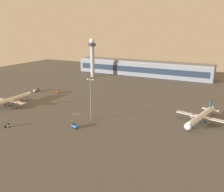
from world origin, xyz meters
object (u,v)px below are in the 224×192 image
at_px(control_tower, 92,55).
at_px(fuel_truck, 36,90).
at_px(pushback_tug, 9,125).
at_px(airplane_mid_apron, 201,117).
at_px(apron_light_west, 91,97).
at_px(maintenance_van, 75,126).
at_px(cargo_loader, 58,92).
at_px(airplane_taxiway_distant, 9,100).

height_order(control_tower, fuel_truck, control_tower).
xyz_separation_m(control_tower, pushback_tug, (35.77, -145.84, -22.98)).
bearing_deg(airplane_mid_apron, control_tower, -23.05).
bearing_deg(apron_light_west, maintenance_van, -97.62).
bearing_deg(cargo_loader, control_tower, 68.03).
relative_size(airplane_taxiway_distant, cargo_loader, 8.34).
xyz_separation_m(airplane_mid_apron, cargo_loader, (-116.67, 15.28, -2.56)).
bearing_deg(airplane_mid_apron, maintenance_van, 45.57).
height_order(fuel_truck, cargo_loader, fuel_truck).
xyz_separation_m(airplane_taxiway_distant, fuel_truck, (-11.72, 38.32, -2.33)).
bearing_deg(maintenance_van, pushback_tug, 135.26).
distance_m(airplane_mid_apron, apron_light_west, 64.41).
relative_size(airplane_mid_apron, fuel_truck, 5.89).
height_order(airplane_taxiway_distant, fuel_truck, airplane_taxiway_distant).
relative_size(fuel_truck, apron_light_west, 0.26).
bearing_deg(fuel_truck, apron_light_west, -31.71).
bearing_deg(cargo_loader, airplane_mid_apron, -38.79).
relative_size(pushback_tug, cargo_loader, 0.77).
distance_m(maintenance_van, fuel_truck, 91.51).
xyz_separation_m(maintenance_van, cargo_loader, (-56.83, 55.10, 0.00)).
bearing_deg(apron_light_west, pushback_tug, -139.96).
bearing_deg(control_tower, apron_light_west, -58.56).
relative_size(fuel_truck, cargo_loader, 1.43).
height_order(control_tower, airplane_taxiway_distant, control_tower).
xyz_separation_m(airplane_taxiway_distant, cargo_loader, (7.89, 43.11, -2.51)).
bearing_deg(control_tower, maintenance_van, -62.00).
relative_size(airplane_taxiway_distant, airplane_mid_apron, 0.99).
distance_m(pushback_tug, cargo_loader, 74.60).
distance_m(maintenance_van, apron_light_west, 19.34).
bearing_deg(pushback_tug, airplane_taxiway_distant, 177.61).
bearing_deg(maintenance_van, airplane_mid_apron, -36.32).
bearing_deg(pushback_tug, apron_light_west, 79.17).
xyz_separation_m(airplane_taxiway_distant, pushback_tug, (31.30, -27.72, -2.63)).
bearing_deg(airplane_taxiway_distant, apron_light_west, 1.03).
relative_size(airplane_taxiway_distant, maintenance_van, 8.33).
xyz_separation_m(airplane_mid_apron, fuel_truck, (-136.29, 10.49, -2.38)).
bearing_deg(pushback_tug, fuel_truck, 162.22).
height_order(airplane_mid_apron, maintenance_van, airplane_mid_apron).
relative_size(airplane_mid_apron, cargo_loader, 8.41).
relative_size(control_tower, pushback_tug, 11.88).
xyz_separation_m(pushback_tug, fuel_truck, (-43.02, 66.04, 0.30)).
bearing_deg(cargo_loader, apron_light_west, -66.40).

